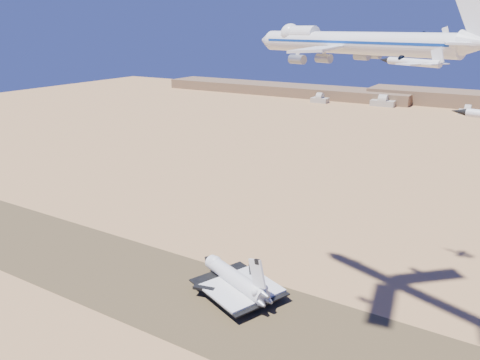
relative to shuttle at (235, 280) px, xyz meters
The scene contains 10 objects.
ground 16.41m from the shuttle, 131.24° to the right, with size 1200.00×1200.00×0.00m, color tan.
runway 16.40m from the shuttle, 131.24° to the right, with size 600.00×50.00×0.06m, color brown.
hangars 472.66m from the shuttle, 99.03° to the left, with size 200.50×29.50×30.00m.
shuttle is the anchor object (origin of this frame).
carrier_747 94.37m from the shuttle, ahead, with size 78.43×58.03×19.78m.
crew_a 12.97m from the shuttle, 56.08° to the right, with size 0.67×0.44×1.83m, color #E4540D.
crew_b 11.55m from the shuttle, 52.80° to the right, with size 0.77×0.44×1.59m, color #E4540D.
crew_c 15.26m from the shuttle, 43.31° to the right, with size 1.02×0.52×1.74m, color #E4540D.
chase_jet_a 114.75m from the shuttle, 32.31° to the right, with size 13.90×9.55×3.69m.
chase_jet_d 113.40m from the shuttle, 42.18° to the left, with size 13.62×7.75×3.44m.
Camera 1 is at (93.50, -122.09, 97.56)m, focal length 35.00 mm.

